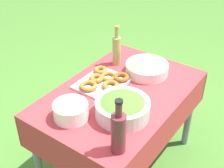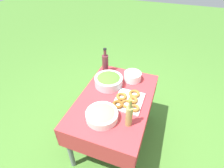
{
  "view_description": "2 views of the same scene",
  "coord_description": "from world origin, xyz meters",
  "px_view_note": "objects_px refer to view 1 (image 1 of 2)",
  "views": [
    {
      "loc": [
        -1.37,
        -0.91,
        1.85
      ],
      "look_at": [
        -0.04,
        0.04,
        0.75
      ],
      "focal_mm": 50.0,
      "sensor_mm": 36.0,
      "label": 1
    },
    {
      "loc": [
        1.27,
        0.43,
        1.94
      ],
      "look_at": [
        -0.07,
        -0.06,
        0.8
      ],
      "focal_mm": 28.0,
      "sensor_mm": 36.0,
      "label": 2
    }
  ],
  "objects_px": {
    "salad_bowl": "(123,107)",
    "olive_oil_bottle": "(117,49)",
    "plate_stack": "(71,111)",
    "wine_bottle": "(118,132)",
    "donut_platter": "(103,81)",
    "pasta_bowl": "(147,67)"
  },
  "relations": [
    {
      "from": "plate_stack",
      "to": "wine_bottle",
      "type": "height_order",
      "value": "wine_bottle"
    },
    {
      "from": "salad_bowl",
      "to": "plate_stack",
      "type": "bearing_deg",
      "value": 128.9
    },
    {
      "from": "donut_platter",
      "to": "wine_bottle",
      "type": "height_order",
      "value": "wine_bottle"
    },
    {
      "from": "pasta_bowl",
      "to": "olive_oil_bottle",
      "type": "bearing_deg",
      "value": 93.72
    },
    {
      "from": "wine_bottle",
      "to": "pasta_bowl",
      "type": "bearing_deg",
      "value": 19.45
    },
    {
      "from": "plate_stack",
      "to": "wine_bottle",
      "type": "relative_size",
      "value": 0.63
    },
    {
      "from": "pasta_bowl",
      "to": "donut_platter",
      "type": "xyz_separation_m",
      "value": [
        -0.29,
        0.17,
        -0.03
      ]
    },
    {
      "from": "pasta_bowl",
      "to": "wine_bottle",
      "type": "bearing_deg",
      "value": -160.55
    },
    {
      "from": "pasta_bowl",
      "to": "wine_bottle",
      "type": "height_order",
      "value": "wine_bottle"
    },
    {
      "from": "pasta_bowl",
      "to": "donut_platter",
      "type": "bearing_deg",
      "value": 149.44
    },
    {
      "from": "salad_bowl",
      "to": "donut_platter",
      "type": "distance_m",
      "value": 0.35
    },
    {
      "from": "donut_platter",
      "to": "wine_bottle",
      "type": "bearing_deg",
      "value": -135.91
    },
    {
      "from": "olive_oil_bottle",
      "to": "wine_bottle",
      "type": "distance_m",
      "value": 0.87
    },
    {
      "from": "pasta_bowl",
      "to": "plate_stack",
      "type": "relative_size",
      "value": 1.48
    },
    {
      "from": "salad_bowl",
      "to": "olive_oil_bottle",
      "type": "bearing_deg",
      "value": 38.2
    },
    {
      "from": "salad_bowl",
      "to": "olive_oil_bottle",
      "type": "xyz_separation_m",
      "value": [
        0.47,
        0.37,
        0.06
      ]
    },
    {
      "from": "wine_bottle",
      "to": "olive_oil_bottle",
      "type": "bearing_deg",
      "value": 35.47
    },
    {
      "from": "salad_bowl",
      "to": "olive_oil_bottle",
      "type": "relative_size",
      "value": 1.05
    },
    {
      "from": "salad_bowl",
      "to": "plate_stack",
      "type": "relative_size",
      "value": 1.57
    },
    {
      "from": "plate_stack",
      "to": "olive_oil_bottle",
      "type": "distance_m",
      "value": 0.67
    },
    {
      "from": "pasta_bowl",
      "to": "donut_platter",
      "type": "height_order",
      "value": "pasta_bowl"
    },
    {
      "from": "pasta_bowl",
      "to": "donut_platter",
      "type": "relative_size",
      "value": 0.82
    }
  ]
}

